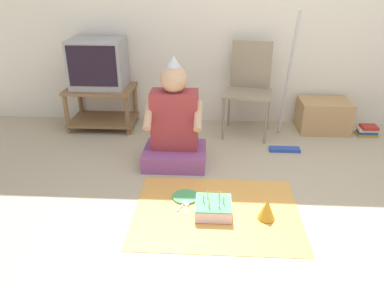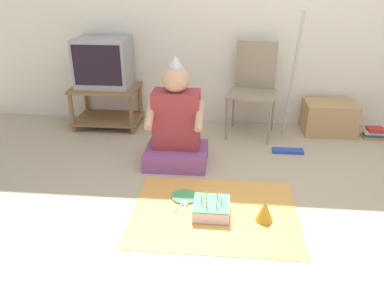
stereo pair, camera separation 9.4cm
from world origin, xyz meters
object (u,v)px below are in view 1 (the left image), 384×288
at_px(book_pile, 367,131).
at_px(birthday_cake, 213,208).
at_px(paper_plate, 186,197).
at_px(party_hat_blue, 267,209).
at_px(dust_mop, 287,109).
at_px(tv, 98,63).
at_px(folding_chair, 249,83).
at_px(cardboard_box_stack, 323,116).
at_px(person_seated, 175,127).

xyz_separation_m(book_pile, birthday_cake, (-1.56, -1.46, -0.00)).
bearing_deg(paper_plate, party_hat_blue, -22.07).
xyz_separation_m(dust_mop, book_pile, (0.90, 0.31, -0.32)).
relative_size(tv, folding_chair, 0.59).
distance_m(dust_mop, paper_plate, 1.34).
xyz_separation_m(dust_mop, party_hat_blue, (-0.30, -1.19, -0.29)).
relative_size(dust_mop, paper_plate, 6.42).
relative_size(cardboard_box_stack, birthday_cake, 2.05).
xyz_separation_m(dust_mop, person_seated, (-1.00, -0.38, -0.04)).
distance_m(cardboard_box_stack, person_seated, 1.68).
bearing_deg(party_hat_blue, tv, 133.93).
relative_size(folding_chair, birthday_cake, 3.69).
bearing_deg(dust_mop, birthday_cake, -119.84).
distance_m(tv, book_pile, 2.82).
height_order(cardboard_box_stack, person_seated, person_seated).
relative_size(book_pile, person_seated, 0.23).
bearing_deg(cardboard_box_stack, birthday_cake, -125.74).
distance_m(birthday_cake, party_hat_blue, 0.36).
distance_m(cardboard_box_stack, birthday_cake, 1.94).
bearing_deg(book_pile, folding_chair, 178.02).
height_order(tv, cardboard_box_stack, tv).
bearing_deg(dust_mop, paper_plate, -131.95).
bearing_deg(person_seated, folding_chair, 47.67).
xyz_separation_m(tv, dust_mop, (1.84, -0.41, -0.31)).
bearing_deg(person_seated, paper_plate, -77.09).
xyz_separation_m(cardboard_box_stack, party_hat_blue, (-0.78, -1.61, -0.08)).
distance_m(folding_chair, book_pile, 1.31).
bearing_deg(person_seated, cardboard_box_stack, 28.82).
relative_size(dust_mop, person_seated, 1.35).
height_order(tv, person_seated, tv).
bearing_deg(tv, birthday_cake, -52.77).
xyz_separation_m(tv, book_pile, (2.74, -0.10, -0.63)).
distance_m(tv, party_hat_blue, 2.30).
height_order(folding_chair, dust_mop, dust_mop).
relative_size(dust_mop, party_hat_blue, 8.71).
xyz_separation_m(folding_chair, person_seated, (-0.67, -0.74, -0.19)).
relative_size(folding_chair, paper_plate, 4.67).
relative_size(folding_chair, party_hat_blue, 6.33).
bearing_deg(person_seated, tv, 136.85).
height_order(person_seated, paper_plate, person_seated).
distance_m(book_pile, paper_plate, 2.18).
bearing_deg(tv, book_pile, -1.99).
relative_size(cardboard_box_stack, book_pile, 2.42).
bearing_deg(dust_mop, cardboard_box_stack, 41.89).
relative_size(book_pile, party_hat_blue, 1.45).
distance_m(book_pile, party_hat_blue, 1.93).
bearing_deg(birthday_cake, dust_mop, 60.16).
relative_size(person_seated, paper_plate, 4.74).
height_order(dust_mop, birthday_cake, dust_mop).
bearing_deg(book_pile, party_hat_blue, -128.75).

